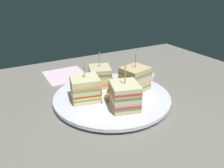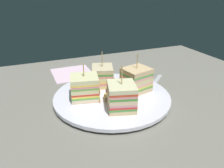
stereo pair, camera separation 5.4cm
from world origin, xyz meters
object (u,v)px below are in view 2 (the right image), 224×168
chip_pile (116,93)px  spoon (151,87)px  sandwich_wedge_0 (104,76)px  sandwich_wedge_1 (85,87)px  sandwich_wedge_2 (121,96)px  sandwich_wedge_3 (136,80)px  plate (112,97)px  napkin (72,73)px

chip_pile → spoon: chip_pile is taller
sandwich_wedge_0 → sandwich_wedge_1: sandwich_wedge_0 is taller
sandwich_wedge_1 → sandwich_wedge_2: size_ratio=0.88×
sandwich_wedge_0 → sandwich_wedge_3: 9.11cm
sandwich_wedge_1 → plate: bearing=4.0°
sandwich_wedge_2 → chip_pile: 6.12cm
sandwich_wedge_1 → spoon: 19.61cm
plate → sandwich_wedge_1: 7.47cm
sandwich_wedge_3 → sandwich_wedge_1: bearing=-17.2°
napkin → plate: bearing=103.4°
napkin → chip_pile: bearing=104.1°
sandwich_wedge_2 → napkin: 28.60cm
sandwich_wedge_3 → napkin: (11.74, -21.31, -4.21)cm
sandwich_wedge_1 → napkin: size_ratio=0.68×
sandwich_wedge_1 → sandwich_wedge_3: 13.27cm
sandwich_wedge_1 → sandwich_wedge_2: 9.74cm
sandwich_wedge_1 → sandwich_wedge_3: (-13.23, 1.00, 0.20)cm
plate → chip_pile: 1.75cm
sandwich_wedge_0 → sandwich_wedge_3: sandwich_wedge_3 is taller
spoon → sandwich_wedge_3: bearing=-21.0°
sandwich_wedge_0 → spoon: sandwich_wedge_0 is taller
sandwich_wedge_3 → sandwich_wedge_2: bearing=29.8°
plate → sandwich_wedge_2: (0.53, 6.64, 3.47)cm
chip_pile → napkin: chip_pile is taller
plate → sandwich_wedge_2: bearing=85.4°
plate → spoon: bearing=-170.0°
sandwich_wedge_0 → sandwich_wedge_1: (7.00, 5.64, 0.22)cm
sandwich_wedge_1 → sandwich_wedge_2: sandwich_wedge_2 is taller
spoon → napkin: bearing=-88.7°
sandwich_wedge_0 → sandwich_wedge_2: sandwich_wedge_2 is taller
sandwich_wedge_3 → napkin: size_ratio=0.77×
chip_pile → spoon: bearing=-165.1°
plate → chip_pile: size_ratio=3.61×
chip_pile → spoon: size_ratio=0.66×
sandwich_wedge_0 → sandwich_wedge_3: size_ratio=0.94×
sandwich_wedge_2 → chip_pile: bearing=5.8°
sandwich_wedge_1 → napkin: 20.76cm
sandwich_wedge_3 → spoon: (-5.95, -2.24, -4.06)cm
napkin → sandwich_wedge_1: bearing=85.8°
sandwich_wedge_3 → chip_pile: 6.61cm
sandwich_wedge_1 → napkin: (-1.49, -20.31, -4.01)cm
sandwich_wedge_1 → chip_pile: (-7.10, 1.98, -2.05)cm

